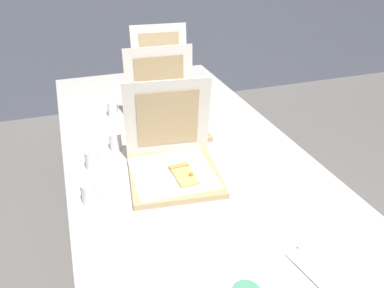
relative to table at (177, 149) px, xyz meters
name	(u,v)px	position (x,y,z in m)	size (l,w,h in m)	color
table	(177,149)	(0.00, 0.00, 0.00)	(1.00, 2.06, 0.75)	beige
pizza_box_front	(173,163)	(-0.09, -0.26, 0.10)	(0.38, 0.38, 0.36)	tan
pizza_box_middle	(166,117)	(-0.01, 0.15, 0.10)	(0.36, 0.36, 0.36)	tan
pizza_box_back	(165,83)	(0.12, 0.62, 0.10)	(0.37, 0.40, 0.36)	tan
cup_white_near_left	(89,193)	(-0.42, -0.33, 0.08)	(0.05, 0.05, 0.07)	white
cup_white_near_center	(92,160)	(-0.39, -0.11, 0.08)	(0.05, 0.05, 0.07)	white
cup_white_mid	(116,141)	(-0.27, 0.01, 0.08)	(0.05, 0.05, 0.07)	white
cup_white_far	(113,109)	(-0.23, 0.37, 0.08)	(0.05, 0.05, 0.07)	white
napkin_pile	(323,259)	(0.19, -0.83, 0.05)	(0.19, 0.18, 0.01)	white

